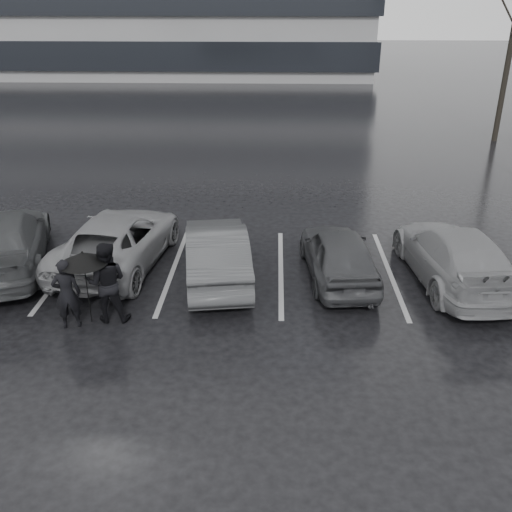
{
  "coord_description": "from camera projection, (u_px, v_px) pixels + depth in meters",
  "views": [
    {
      "loc": [
        0.41,
        -10.75,
        6.57
      ],
      "look_at": [
        0.01,
        1.0,
        1.1
      ],
      "focal_mm": 40.0,
      "sensor_mm": 36.0,
      "label": 1
    }
  ],
  "objects": [
    {
      "name": "ground",
      "position": [
        254.0,
        320.0,
        12.52
      ],
      "size": [
        160.0,
        160.0,
        0.0
      ],
      "primitive_type": "plane",
      "color": "black",
      "rests_on": "ground"
    },
    {
      "name": "pedestrian_left",
      "position": [
        67.0,
        294.0,
        11.98
      ],
      "size": [
        0.66,
        0.53,
        1.59
      ],
      "primitive_type": "imported",
      "rotation": [
        0.0,
        0.0,
        3.43
      ],
      "color": "black",
      "rests_on": "ground"
    },
    {
      "name": "stall_stripes",
      "position": [
        227.0,
        270.0,
        14.81
      ],
      "size": [
        19.72,
        5.0,
        0.0
      ],
      "color": "gray",
      "rests_on": "ground"
    },
    {
      "name": "car_west_b",
      "position": [
        117.0,
        240.0,
        14.87
      ],
      "size": [
        2.86,
        5.14,
        1.36
      ],
      "primitive_type": "imported",
      "rotation": [
        0.0,
        0.0,
        3.01
      ],
      "color": "#555558",
      "rests_on": "ground"
    },
    {
      "name": "umbrella",
      "position": [
        83.0,
        258.0,
        11.83
      ],
      "size": [
        1.0,
        1.0,
        1.69
      ],
      "color": "black",
      "rests_on": "ground"
    },
    {
      "name": "car_main",
      "position": [
        339.0,
        254.0,
        14.13
      ],
      "size": [
        1.91,
        3.98,
        1.31
      ],
      "primitive_type": "imported",
      "rotation": [
        0.0,
        0.0,
        3.24
      ],
      "color": "black",
      "rests_on": "ground"
    },
    {
      "name": "tree_north",
      "position": [
        511.0,
        48.0,
        25.79
      ],
      "size": [
        0.26,
        0.26,
        8.5
      ],
      "primitive_type": "cylinder",
      "color": "black",
      "rests_on": "ground"
    },
    {
      "name": "car_west_a",
      "position": [
        217.0,
        252.0,
        14.13
      ],
      "size": [
        2.09,
        4.41,
        1.4
      ],
      "primitive_type": "imported",
      "rotation": [
        0.0,
        0.0,
        3.29
      ],
      "color": "#29292B",
      "rests_on": "ground"
    },
    {
      "name": "car_east",
      "position": [
        454.0,
        255.0,
        13.97
      ],
      "size": [
        2.4,
        4.96,
        1.39
      ],
      "primitive_type": "imported",
      "rotation": [
        0.0,
        0.0,
        3.24
      ],
      "color": "#555558",
      "rests_on": "ground"
    },
    {
      "name": "pedestrian_right",
      "position": [
        107.0,
        282.0,
        12.2
      ],
      "size": [
        0.94,
        0.76,
        1.82
      ],
      "primitive_type": "imported",
      "rotation": [
        0.0,
        0.0,
        3.22
      ],
      "color": "black",
      "rests_on": "ground"
    },
    {
      "name": "car_west_c",
      "position": [
        3.0,
        241.0,
        14.64
      ],
      "size": [
        3.56,
        5.53,
        1.49
      ],
      "primitive_type": "imported",
      "rotation": [
        0.0,
        0.0,
        3.45
      ],
      "color": "black",
      "rests_on": "ground"
    }
  ]
}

